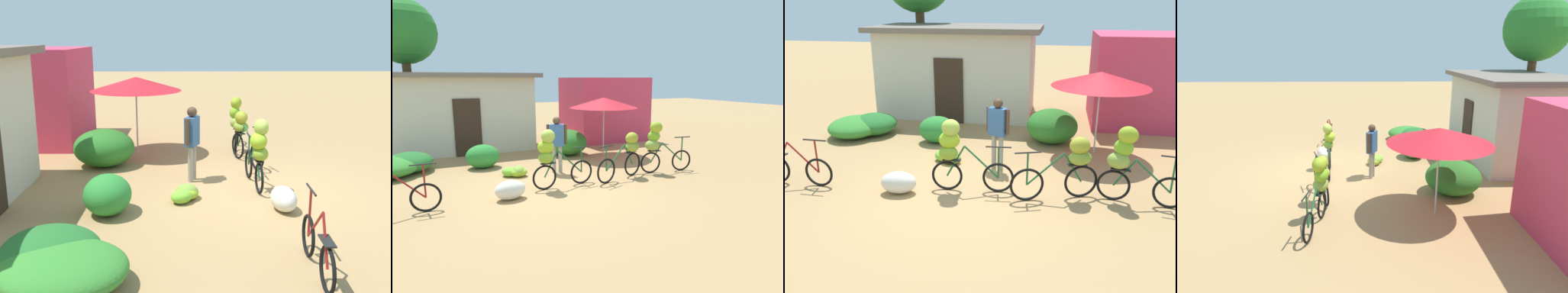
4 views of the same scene
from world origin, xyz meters
The scene contains 15 objects.
ground_plane centered at (0.00, 0.00, 0.00)m, with size 60.00×60.00×0.00m, color tan.
building_low centered at (-1.50, 6.22, 1.46)m, with size 5.38×3.27×2.87m.
shop_pink centered at (4.42, 5.99, 1.36)m, with size 3.20×2.80×2.71m, color #D13A5B.
hedge_bush_front_left centered at (-3.78, 3.02, 0.27)m, with size 1.44×1.64×0.54m, color #36842E.
hedge_bush_front_right centered at (-3.34, 3.31, 0.29)m, with size 1.29×1.35×0.58m, color #256A2A.
hedge_bush_mid centered at (-1.33, 2.91, 0.36)m, with size 1.00×0.84×0.71m, color #2C8533.
hedge_bush_by_door centered at (1.69, 3.52, 0.45)m, with size 1.35×1.45×0.90m, color #2A7226.
market_umbrella centered at (2.77, 2.84, 1.86)m, with size 2.34×2.34×2.04m.
bicycle_leftmost centered at (-3.40, -0.23, 0.34)m, with size 1.58×0.14×1.01m.
bicycle_near_pile centered at (-0.11, 0.09, 0.86)m, with size 1.64×0.42×1.49m.
bicycle_center_loaded centered at (2.08, 0.14, 0.73)m, with size 1.66×0.67×1.24m.
bicycle_by_shop centered at (3.13, 0.21, 0.84)m, with size 1.60×0.45×1.48m.
banana_pile_on_ground centered at (-0.66, 1.54, 0.13)m, with size 0.76×0.63×0.30m.
produce_sack centered at (-1.21, -0.23, 0.22)m, with size 0.70×0.44×0.44m, color silver.
person_vendor centered at (0.52, 1.41, 0.99)m, with size 0.54×0.34×1.62m.
Camera 3 is at (1.73, -7.14, 3.59)m, focal length 37.38 mm.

